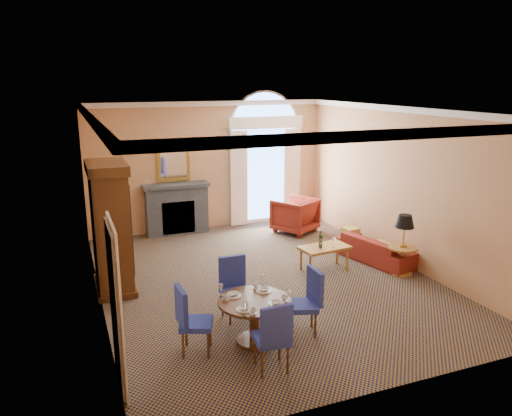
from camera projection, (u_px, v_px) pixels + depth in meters
name	position (u px, v px, depth m)	size (l,w,h in m)	color
ground	(266.00, 280.00, 9.52)	(7.50, 7.50, 0.00)	#111836
room_envelope	(252.00, 145.00, 9.48)	(6.04, 7.52, 3.45)	tan
armoire	(111.00, 230.00, 8.86)	(0.67, 1.19, 2.33)	#40230E
dining_table	(255.00, 311.00, 7.14)	(1.06, 1.06, 0.87)	#40230E
dining_chair_north	(234.00, 283.00, 7.95)	(0.45, 0.46, 0.99)	navy
dining_chair_south	(274.00, 334.00, 6.38)	(0.48, 0.49, 0.99)	navy
dining_chair_east	(309.00, 297.00, 7.44)	(0.56, 0.56, 0.99)	navy
dining_chair_west	(189.00, 316.00, 6.84)	(0.57, 0.57, 0.99)	navy
sofa	(376.00, 249.00, 10.47)	(1.81, 0.71, 0.53)	maroon
armchair	(295.00, 215.00, 12.42)	(0.92, 0.95, 0.86)	maroon
coffee_table	(324.00, 248.00, 9.91)	(1.03, 0.65, 0.84)	#AD7733
side_table	(404.00, 237.00, 9.63)	(0.56, 0.56, 1.18)	#AD7733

